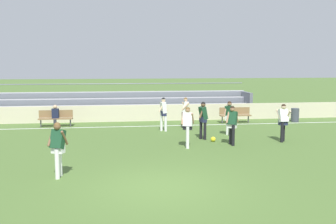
{
  "coord_description": "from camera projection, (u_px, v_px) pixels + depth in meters",
  "views": [
    {
      "loc": [
        -1.16,
        -10.18,
        3.39
      ],
      "look_at": [
        1.28,
        7.84,
        1.11
      ],
      "focal_mm": 40.99,
      "sensor_mm": 36.0,
      "label": 1
    }
  ],
  "objects": [
    {
      "name": "ground_plane",
      "position": [
        160.0,
        188.0,
        10.59
      ],
      "size": [
        160.0,
        160.0,
        0.0
      ],
      "primitive_type": "plane",
      "color": "#4C6B30"
    },
    {
      "name": "trash_bin",
      "position": [
        295.0,
        115.0,
        22.63
      ],
      "size": [
        0.47,
        0.47,
        0.8
      ],
      "primitive_type": "cylinder",
      "color": "#3D424C",
      "rests_on": "ground"
    },
    {
      "name": "bench_near_wall_gap",
      "position": [
        235.0,
        114.0,
        22.15
      ],
      "size": [
        1.8,
        0.4,
        0.9
      ],
      "color": "olive",
      "rests_on": "ground"
    },
    {
      "name": "field_line_sideline",
      "position": [
        138.0,
        126.0,
        20.99
      ],
      "size": [
        44.0,
        0.12,
        0.01
      ],
      "primitive_type": "cube",
      "color": "white",
      "rests_on": "ground"
    },
    {
      "name": "soccer_ball",
      "position": [
        213.0,
        139.0,
        16.85
      ],
      "size": [
        0.22,
        0.22,
        0.22
      ],
      "primitive_type": "sphere",
      "color": "yellow",
      "rests_on": "ground"
    },
    {
      "name": "spectator_seated",
      "position": [
        55.0,
        114.0,
        20.67
      ],
      "size": [
        0.36,
        0.42,
        1.21
      ],
      "color": "#2D2D38",
      "rests_on": "ground"
    },
    {
      "name": "player_dark_deep_cover",
      "position": [
        203.0,
        117.0,
        17.26
      ],
      "size": [
        0.47,
        0.45,
        1.71
      ],
      "color": "black",
      "rests_on": "ground"
    },
    {
      "name": "player_white_challenging",
      "position": [
        188.0,
        124.0,
        15.52
      ],
      "size": [
        0.6,
        0.44,
        1.68
      ],
      "color": "white",
      "rests_on": "ground"
    },
    {
      "name": "player_white_overlapping",
      "position": [
        283.0,
        119.0,
        16.72
      ],
      "size": [
        0.46,
        0.61,
        1.67
      ],
      "color": "black",
      "rests_on": "ground"
    },
    {
      "name": "bleacher_stand",
      "position": [
        103.0,
        104.0,
        24.55
      ],
      "size": [
        19.19,
        2.3,
        2.11
      ],
      "color": "#B2B2B7",
      "rests_on": "ground"
    },
    {
      "name": "player_white_wide_right",
      "position": [
        163.0,
        111.0,
        19.4
      ],
      "size": [
        0.56,
        0.46,
        1.72
      ],
      "color": "white",
      "rests_on": "ground"
    },
    {
      "name": "sideline_wall",
      "position": [
        136.0,
        113.0,
        22.85
      ],
      "size": [
        48.0,
        0.16,
        0.97
      ],
      "primitive_type": "cube",
      "color": "beige",
      "rests_on": "ground"
    },
    {
      "name": "player_white_on_ball",
      "position": [
        186.0,
        110.0,
        20.42
      ],
      "size": [
        0.49,
        0.57,
        1.64
      ],
      "color": "black",
      "rests_on": "ground"
    },
    {
      "name": "player_dark_trailing_run",
      "position": [
        229.0,
        115.0,
        18.19
      ],
      "size": [
        0.65,
        0.47,
        1.65
      ],
      "color": "white",
      "rests_on": "ground"
    },
    {
      "name": "player_dark_dropping_back",
      "position": [
        232.0,
        122.0,
        16.05
      ],
      "size": [
        0.66,
        0.52,
        1.66
      ],
      "color": "black",
      "rests_on": "ground"
    },
    {
      "name": "player_dark_wide_left",
      "position": [
        58.0,
        145.0,
        11.42
      ],
      "size": [
        0.61,
        0.51,
        1.68
      ],
      "color": "white",
      "rests_on": "ground"
    },
    {
      "name": "bench_centre_sideline",
      "position": [
        56.0,
        117.0,
        20.81
      ],
      "size": [
        1.8,
        0.4,
        0.9
      ],
      "color": "olive",
      "rests_on": "ground"
    }
  ]
}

